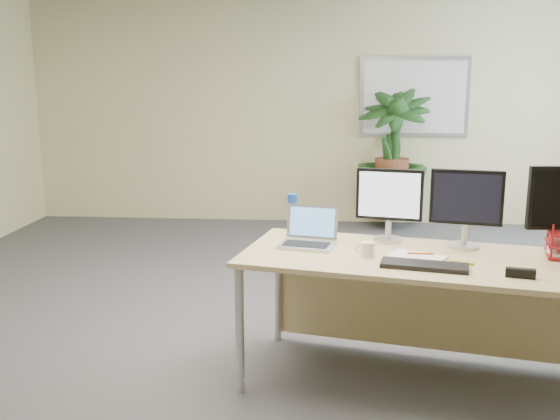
# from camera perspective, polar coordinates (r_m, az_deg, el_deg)

# --- Properties ---
(floor) EXTENTS (8.00, 8.00, 0.00)m
(floor) POSITION_cam_1_polar(r_m,az_deg,el_deg) (4.12, 1.45, -13.44)
(floor) COLOR #46474C
(floor) RESTS_ON ground
(back_wall) EXTENTS (7.00, 0.04, 2.70)m
(back_wall) POSITION_cam_1_polar(r_m,az_deg,el_deg) (7.73, 3.12, 8.82)
(back_wall) COLOR beige
(back_wall) RESTS_ON floor
(whiteboard) EXTENTS (1.30, 0.04, 0.95)m
(whiteboard) POSITION_cam_1_polar(r_m,az_deg,el_deg) (7.75, 12.17, 10.06)
(whiteboard) COLOR #B2B2B7
(whiteboard) RESTS_ON back_wall
(desk) EXTENTS (2.16, 1.26, 0.78)m
(desk) POSITION_cam_1_polar(r_m,az_deg,el_deg) (3.77, 12.86, -6.17)
(desk) COLOR #DAC280
(desk) RESTS_ON floor
(floor_plant) EXTENTS (1.04, 1.04, 1.50)m
(floor_plant) POSITION_cam_1_polar(r_m,az_deg,el_deg) (7.52, 10.17, 3.97)
(floor_plant) COLOR #183C16
(floor_plant) RESTS_ON floor
(monitor_left) EXTENTS (0.40, 0.18, 0.45)m
(monitor_left) POSITION_cam_1_polar(r_m,az_deg,el_deg) (3.87, 9.96, 0.90)
(monitor_left) COLOR silver
(monitor_left) RESTS_ON desk
(monitor_right) EXTENTS (0.42, 0.19, 0.46)m
(monitor_right) POSITION_cam_1_polar(r_m,az_deg,el_deg) (3.82, 16.66, 0.58)
(monitor_right) COLOR silver
(monitor_right) RESTS_ON desk
(laptop) EXTENTS (0.37, 0.34, 0.23)m
(laptop) POSITION_cam_1_polar(r_m,az_deg,el_deg) (3.78, 2.68, -2.30)
(laptop) COLOR #BBBBC0
(laptop) RESTS_ON desk
(keyboard) EXTENTS (0.48, 0.24, 0.03)m
(keyboard) POSITION_cam_1_polar(r_m,az_deg,el_deg) (3.41, 13.05, -4.96)
(keyboard) COLOR black
(keyboard) RESTS_ON desk
(coffee_mug) EXTENTS (0.11, 0.08, 0.09)m
(coffee_mug) POSITION_cam_1_polar(r_m,az_deg,el_deg) (3.55, 8.00, -3.58)
(coffee_mug) COLOR white
(coffee_mug) RESTS_ON desk
(spiral_notebook) EXTENTS (0.37, 0.33, 0.01)m
(spiral_notebook) POSITION_cam_1_polar(r_m,az_deg,el_deg) (3.57, 12.34, -4.29)
(spiral_notebook) COLOR white
(spiral_notebook) RESTS_ON desk
(orange_pen) EXTENTS (0.15, 0.02, 0.01)m
(orange_pen) POSITION_cam_1_polar(r_m,az_deg,el_deg) (3.62, 12.71, -3.89)
(orange_pen) COLOR #D24D17
(orange_pen) RESTS_ON spiral_notebook
(yellow_highlighter) EXTENTS (0.13, 0.07, 0.02)m
(yellow_highlighter) POSITION_cam_1_polar(r_m,az_deg,el_deg) (3.53, 16.33, -4.63)
(yellow_highlighter) COLOR yellow
(yellow_highlighter) RESTS_ON desk
(water_bottle) EXTENTS (0.07, 0.07, 0.26)m
(water_bottle) POSITION_cam_1_polar(r_m,az_deg,el_deg) (4.02, 1.13, -0.44)
(water_bottle) COLOR silver
(water_bottle) RESTS_ON desk
(stapler) EXTENTS (0.15, 0.07, 0.05)m
(stapler) POSITION_cam_1_polar(r_m,az_deg,el_deg) (3.38, 21.13, -5.40)
(stapler) COLOR black
(stapler) RESTS_ON desk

